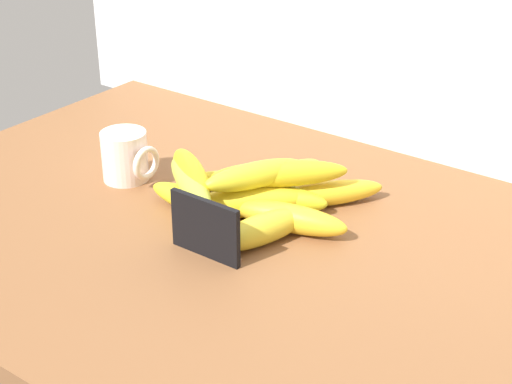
{
  "coord_description": "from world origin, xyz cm",
  "views": [
    {
      "loc": [
        61.79,
        -77.18,
        59.59
      ],
      "look_at": [
        2.29,
        3.87,
        8.0
      ],
      "focal_mm": 56.55,
      "sensor_mm": 36.0,
      "label": 1
    }
  ],
  "objects_px": {
    "banana_2": "(278,180)",
    "banana_10": "(191,174)",
    "banana_3": "(277,197)",
    "banana_5": "(235,183)",
    "banana_11": "(191,183)",
    "banana_7": "(193,201)",
    "chalkboard_sign": "(206,230)",
    "coffee_mug": "(126,156)",
    "banana_0": "(249,203)",
    "banana_4": "(326,194)",
    "banana_1": "(262,229)",
    "banana_9": "(280,174)",
    "banana_6": "(290,218)",
    "banana_8": "(255,175)"
  },
  "relations": [
    {
      "from": "banana_1",
      "to": "chalkboard_sign",
      "type": "bearing_deg",
      "value": -120.53
    },
    {
      "from": "chalkboard_sign",
      "to": "banana_8",
      "type": "height_order",
      "value": "chalkboard_sign"
    },
    {
      "from": "banana_4",
      "to": "banana_10",
      "type": "relative_size",
      "value": 1.12
    },
    {
      "from": "chalkboard_sign",
      "to": "banana_4",
      "type": "relative_size",
      "value": 0.62
    },
    {
      "from": "coffee_mug",
      "to": "banana_3",
      "type": "height_order",
      "value": "coffee_mug"
    },
    {
      "from": "banana_4",
      "to": "banana_6",
      "type": "relative_size",
      "value": 1.06
    },
    {
      "from": "chalkboard_sign",
      "to": "banana_2",
      "type": "distance_m",
      "value": 0.21
    },
    {
      "from": "coffee_mug",
      "to": "banana_10",
      "type": "distance_m",
      "value": 0.15
    },
    {
      "from": "banana_1",
      "to": "banana_10",
      "type": "relative_size",
      "value": 0.96
    },
    {
      "from": "coffee_mug",
      "to": "banana_5",
      "type": "height_order",
      "value": "coffee_mug"
    },
    {
      "from": "banana_9",
      "to": "banana_11",
      "type": "bearing_deg",
      "value": -134.56
    },
    {
      "from": "coffee_mug",
      "to": "banana_5",
      "type": "xyz_separation_m",
      "value": [
        0.17,
        0.06,
        -0.02
      ]
    },
    {
      "from": "banana_2",
      "to": "banana_10",
      "type": "xyz_separation_m",
      "value": [
        -0.07,
        -0.12,
        0.04
      ]
    },
    {
      "from": "banana_1",
      "to": "banana_6",
      "type": "distance_m",
      "value": 0.05
    },
    {
      "from": "banana_2",
      "to": "banana_11",
      "type": "distance_m",
      "value": 0.15
    },
    {
      "from": "banana_0",
      "to": "banana_2",
      "type": "xyz_separation_m",
      "value": [
        -0.01,
        0.09,
        -0.0
      ]
    },
    {
      "from": "banana_1",
      "to": "banana_7",
      "type": "relative_size",
      "value": 0.96
    },
    {
      "from": "chalkboard_sign",
      "to": "banana_9",
      "type": "xyz_separation_m",
      "value": [
        0.0,
        0.16,
        0.02
      ]
    },
    {
      "from": "banana_4",
      "to": "banana_0",
      "type": "bearing_deg",
      "value": -126.57
    },
    {
      "from": "coffee_mug",
      "to": "banana_5",
      "type": "relative_size",
      "value": 0.58
    },
    {
      "from": "banana_7",
      "to": "chalkboard_sign",
      "type": "bearing_deg",
      "value": -41.35
    },
    {
      "from": "banana_6",
      "to": "banana_8",
      "type": "distance_m",
      "value": 0.08
    },
    {
      "from": "banana_9",
      "to": "banana_10",
      "type": "height_order",
      "value": "banana_9"
    },
    {
      "from": "banana_1",
      "to": "banana_11",
      "type": "height_order",
      "value": "banana_11"
    },
    {
      "from": "banana_5",
      "to": "banana_10",
      "type": "height_order",
      "value": "banana_10"
    },
    {
      "from": "banana_2",
      "to": "banana_10",
      "type": "height_order",
      "value": "banana_10"
    },
    {
      "from": "banana_0",
      "to": "banana_11",
      "type": "relative_size",
      "value": 1.18
    },
    {
      "from": "banana_6",
      "to": "banana_8",
      "type": "height_order",
      "value": "banana_8"
    },
    {
      "from": "banana_10",
      "to": "banana_11",
      "type": "distance_m",
      "value": 0.03
    },
    {
      "from": "chalkboard_sign",
      "to": "banana_2",
      "type": "height_order",
      "value": "chalkboard_sign"
    },
    {
      "from": "banana_6",
      "to": "banana_7",
      "type": "relative_size",
      "value": 1.07
    },
    {
      "from": "banana_3",
      "to": "banana_10",
      "type": "relative_size",
      "value": 0.96
    },
    {
      "from": "banana_6",
      "to": "banana_9",
      "type": "height_order",
      "value": "banana_9"
    },
    {
      "from": "banana_10",
      "to": "banana_0",
      "type": "bearing_deg",
      "value": 18.99
    },
    {
      "from": "banana_5",
      "to": "banana_10",
      "type": "distance_m",
      "value": 0.09
    },
    {
      "from": "banana_2",
      "to": "banana_4",
      "type": "relative_size",
      "value": 1.02
    },
    {
      "from": "banana_9",
      "to": "banana_10",
      "type": "relative_size",
      "value": 1.25
    },
    {
      "from": "chalkboard_sign",
      "to": "banana_4",
      "type": "xyz_separation_m",
      "value": [
        0.05,
        0.22,
        -0.02
      ]
    },
    {
      "from": "banana_7",
      "to": "banana_10",
      "type": "distance_m",
      "value": 0.04
    },
    {
      "from": "coffee_mug",
      "to": "banana_5",
      "type": "bearing_deg",
      "value": 20.22
    },
    {
      "from": "banana_5",
      "to": "banana_11",
      "type": "bearing_deg",
      "value": -93.78
    },
    {
      "from": "banana_2",
      "to": "banana_3",
      "type": "bearing_deg",
      "value": -56.69
    },
    {
      "from": "chalkboard_sign",
      "to": "banana_10",
      "type": "bearing_deg",
      "value": 138.25
    },
    {
      "from": "banana_4",
      "to": "banana_11",
      "type": "relative_size",
      "value": 1.06
    },
    {
      "from": "banana_7",
      "to": "banana_2",
      "type": "bearing_deg",
      "value": 63.59
    },
    {
      "from": "banana_2",
      "to": "banana_9",
      "type": "bearing_deg",
      "value": -53.05
    },
    {
      "from": "banana_3",
      "to": "banana_6",
      "type": "xyz_separation_m",
      "value": [
        0.05,
        -0.04,
        0.0
      ]
    },
    {
      "from": "banana_9",
      "to": "chalkboard_sign",
      "type": "bearing_deg",
      "value": -91.65
    },
    {
      "from": "banana_0",
      "to": "banana_5",
      "type": "bearing_deg",
      "value": 142.95
    },
    {
      "from": "banana_0",
      "to": "banana_4",
      "type": "height_order",
      "value": "banana_0"
    }
  ]
}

